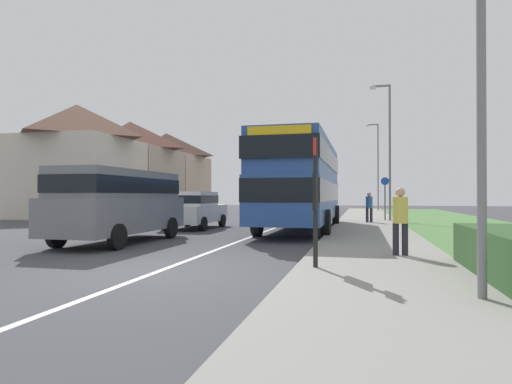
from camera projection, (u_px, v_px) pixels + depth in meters
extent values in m
plane|color=#424247|center=(156.00, 272.00, 8.31)|extent=(120.00, 120.00, 0.00)
cube|color=silver|center=(255.00, 235.00, 16.08)|extent=(0.14, 60.00, 0.01)
cube|color=gray|center=(373.00, 242.00, 13.14)|extent=(3.20, 68.00, 0.12)
cube|color=#284C93|center=(302.00, 199.00, 18.30)|extent=(2.50, 10.51, 1.65)
cube|color=#284C93|center=(302.00, 162.00, 18.32)|extent=(2.45, 10.30, 1.55)
cube|color=black|center=(302.00, 192.00, 18.31)|extent=(2.52, 10.56, 0.76)
cube|color=black|center=(302.00, 160.00, 18.32)|extent=(2.52, 10.56, 0.72)
cube|color=gold|center=(279.00, 133.00, 13.27)|extent=(2.00, 0.08, 0.44)
cylinder|color=black|center=(286.00, 215.00, 21.76)|extent=(0.30, 1.00, 1.00)
cylinder|color=black|center=(336.00, 216.00, 21.16)|extent=(0.30, 1.00, 1.00)
cylinder|color=black|center=(257.00, 222.00, 15.78)|extent=(0.30, 1.00, 1.00)
cylinder|color=black|center=(326.00, 223.00, 15.19)|extent=(0.30, 1.00, 1.00)
cube|color=slate|center=(120.00, 215.00, 13.58)|extent=(1.95, 5.50, 1.05)
cube|color=slate|center=(120.00, 184.00, 13.59)|extent=(1.72, 5.06, 0.86)
cube|color=black|center=(120.00, 186.00, 13.59)|extent=(1.75, 5.11, 0.48)
cylinder|color=black|center=(122.00, 227.00, 15.46)|extent=(0.20, 0.72, 0.72)
cylinder|color=black|center=(171.00, 228.00, 15.00)|extent=(0.20, 0.72, 0.72)
cylinder|color=black|center=(57.00, 235.00, 12.15)|extent=(0.20, 0.72, 0.72)
cylinder|color=black|center=(117.00, 237.00, 11.69)|extent=(0.20, 0.72, 0.72)
cube|color=silver|center=(195.00, 214.00, 19.46)|extent=(1.79, 4.11, 0.75)
cube|color=silver|center=(193.00, 199.00, 19.26)|extent=(1.58, 2.26, 0.61)
cube|color=black|center=(193.00, 199.00, 19.26)|extent=(1.61, 2.28, 0.34)
cylinder|color=black|center=(188.00, 220.00, 20.90)|extent=(0.20, 0.60, 0.60)
cylinder|color=black|center=(222.00, 221.00, 20.48)|extent=(0.20, 0.60, 0.60)
cylinder|color=black|center=(164.00, 223.00, 18.42)|extent=(0.20, 0.60, 0.60)
cylinder|color=black|center=(203.00, 224.00, 18.01)|extent=(0.20, 0.60, 0.60)
cylinder|color=#23232D|center=(396.00, 242.00, 9.83)|extent=(0.14, 0.14, 0.85)
cylinder|color=#23232D|center=(405.00, 242.00, 9.79)|extent=(0.14, 0.14, 0.85)
cylinder|color=#D1C14C|center=(400.00, 210.00, 9.82)|extent=(0.34, 0.34, 0.60)
sphere|color=tan|center=(400.00, 192.00, 9.82)|extent=(0.22, 0.22, 0.22)
cylinder|color=#23232D|center=(367.00, 216.00, 22.16)|extent=(0.14, 0.14, 0.85)
cylinder|color=#23232D|center=(371.00, 216.00, 22.12)|extent=(0.14, 0.14, 0.85)
cylinder|color=#2D599E|center=(369.00, 202.00, 22.15)|extent=(0.34, 0.34, 0.60)
sphere|color=tan|center=(369.00, 194.00, 22.15)|extent=(0.22, 0.22, 0.22)
cylinder|color=black|center=(315.00, 205.00, 8.19)|extent=(0.09, 0.09, 2.60)
cube|color=red|center=(315.00, 147.00, 8.20)|extent=(0.04, 0.44, 0.32)
cube|color=black|center=(316.00, 192.00, 8.21)|extent=(0.06, 0.52, 0.68)
cylinder|color=slate|center=(385.00, 203.00, 24.11)|extent=(0.08, 0.08, 2.10)
cylinder|color=blue|center=(385.00, 181.00, 24.12)|extent=(0.44, 0.03, 0.44)
cylinder|color=slate|center=(481.00, 35.00, 5.72)|extent=(0.12, 0.12, 7.24)
cylinder|color=slate|center=(390.00, 154.00, 23.59)|extent=(0.12, 0.12, 7.59)
cube|color=slate|center=(381.00, 86.00, 23.73)|extent=(0.90, 0.10, 0.10)
cube|color=silver|center=(373.00, 88.00, 23.84)|extent=(0.36, 0.20, 0.14)
cylinder|color=slate|center=(378.00, 168.00, 40.14)|extent=(0.12, 0.12, 8.20)
cube|color=slate|center=(373.00, 125.00, 40.28)|extent=(0.90, 0.10, 0.10)
cube|color=silver|center=(368.00, 126.00, 40.39)|extent=(0.36, 0.20, 0.14)
cube|color=beige|center=(76.00, 178.00, 29.04)|extent=(7.01, 6.75, 5.32)
pyramid|color=brown|center=(77.00, 122.00, 29.08)|extent=(7.01, 6.75, 2.34)
cube|color=tan|center=(130.00, 182.00, 35.73)|extent=(7.01, 6.75, 5.32)
pyramid|color=brown|center=(130.00, 136.00, 35.77)|extent=(7.01, 6.75, 2.34)
cube|color=#C1A88E|center=(166.00, 184.00, 42.42)|extent=(7.01, 6.75, 5.32)
pyramid|color=#4C3328|center=(166.00, 145.00, 42.46)|extent=(7.01, 6.75, 2.34)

